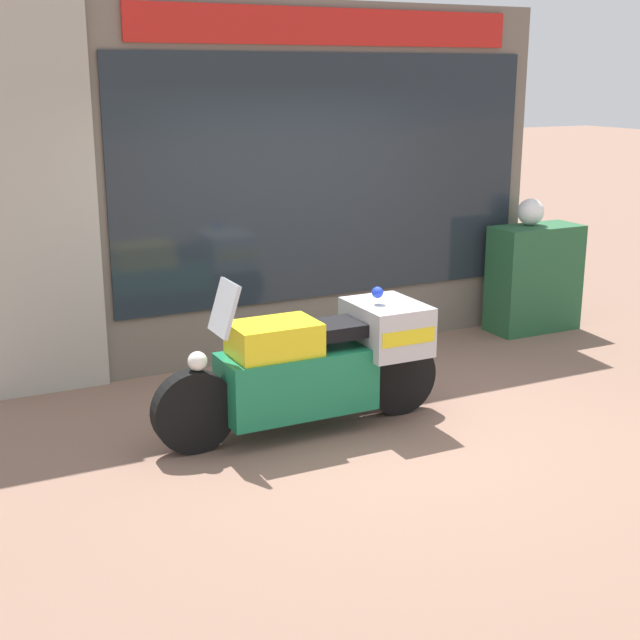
{
  "coord_description": "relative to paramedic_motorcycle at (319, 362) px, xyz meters",
  "views": [
    {
      "loc": [
        -3.37,
        -5.6,
        2.61
      ],
      "look_at": [
        -0.26,
        0.56,
        0.69
      ],
      "focal_mm": 50.0,
      "sensor_mm": 36.0,
      "label": 1
    }
  ],
  "objects": [
    {
      "name": "ground_plane",
      "position": [
        0.52,
        -0.05,
        -0.53
      ],
      "size": [
        60.0,
        60.0,
        0.0
      ],
      "primitive_type": "plane",
      "color": "#7A5B4C"
    },
    {
      "name": "shop_building",
      "position": [
        0.1,
        1.94,
        1.1
      ],
      "size": [
        5.43,
        0.55,
        3.24
      ],
      "color": "#6B6056",
      "rests_on": "ground"
    },
    {
      "name": "white_helmet",
      "position": [
        3.18,
        1.48,
        0.71
      ],
      "size": [
        0.27,
        0.27,
        0.27
      ],
      "primitive_type": "sphere",
      "color": "white",
      "rests_on": "utility_cabinet"
    },
    {
      "name": "paramedic_motorcycle",
      "position": [
        0.0,
        0.0,
        0.0
      ],
      "size": [
        2.3,
        0.66,
        1.22
      ],
      "rotation": [
        0.0,
        0.0,
        3.14
      ],
      "color": "black",
      "rests_on": "ground"
    },
    {
      "name": "utility_cabinet",
      "position": [
        3.21,
        1.4,
        0.02
      ],
      "size": [
        0.95,
        0.45,
        1.1
      ],
      "primitive_type": "cube",
      "color": "#235633",
      "rests_on": "ground"
    },
    {
      "name": "window_display",
      "position": [
        0.95,
        1.97,
        -0.06
      ],
      "size": [
        3.97,
        0.3,
        1.97
      ],
      "color": "slate",
      "rests_on": "ground"
    }
  ]
}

